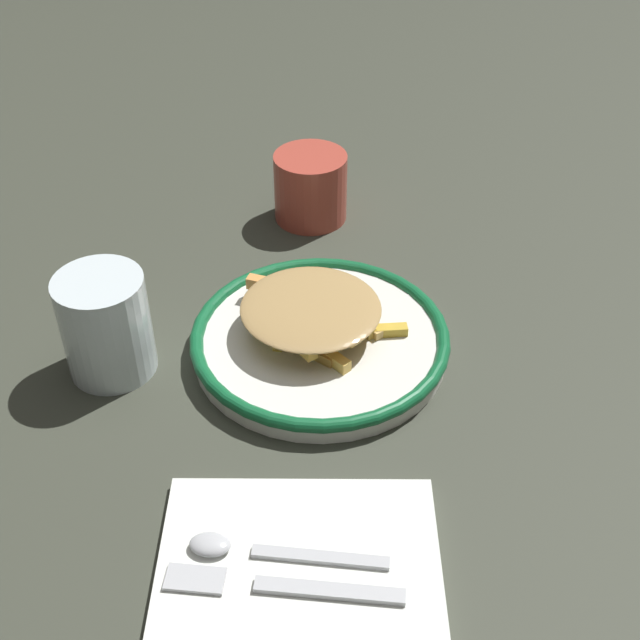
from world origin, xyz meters
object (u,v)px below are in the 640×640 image
(coffee_mug, at_px, (310,186))
(fries_heap, at_px, (311,311))
(water_glass, at_px, (106,325))
(spoon, at_px, (253,550))
(plate, at_px, (320,340))
(fork, at_px, (283,587))
(napkin, at_px, (299,561))

(coffee_mug, bearing_deg, fries_heap, 179.23)
(water_glass, bearing_deg, spoon, -147.28)
(plate, bearing_deg, fries_heap, 39.47)
(plate, bearing_deg, water_glass, 95.17)
(fork, relative_size, spoon, 1.16)
(fries_heap, distance_m, fork, 0.29)
(fries_heap, xyz_separation_m, napkin, (-0.26, 0.01, -0.04))
(fork, distance_m, water_glass, 0.31)
(napkin, bearing_deg, water_glass, 37.99)
(coffee_mug, bearing_deg, spoon, 174.03)
(napkin, bearing_deg, fork, 155.40)
(napkin, distance_m, water_glass, 0.29)
(napkin, relative_size, coffee_mug, 1.88)
(fries_heap, distance_m, spoon, 0.26)
(napkin, distance_m, spoon, 0.04)
(fries_heap, relative_size, water_glass, 1.76)
(napkin, xyz_separation_m, spoon, (0.00, 0.03, 0.01))
(fork, bearing_deg, napkin, -24.60)
(napkin, height_order, fork, fork)
(plate, distance_m, water_glass, 0.20)
(plate, distance_m, spoon, 0.25)
(plate, bearing_deg, fork, 172.92)
(napkin, distance_m, coffee_mug, 0.50)
(water_glass, height_order, coffee_mug, water_glass)
(fries_heap, relative_size, fork, 1.03)
(fries_heap, height_order, water_glass, water_glass)
(napkin, xyz_separation_m, coffee_mug, (0.49, -0.02, 0.04))
(coffee_mug, bearing_deg, plate, -178.81)
(water_glass, bearing_deg, fries_heap, -81.61)
(spoon, height_order, coffee_mug, coffee_mug)
(plate, relative_size, water_glass, 2.46)
(napkin, relative_size, water_glass, 2.06)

